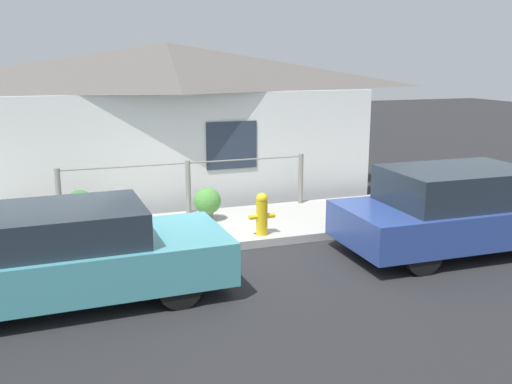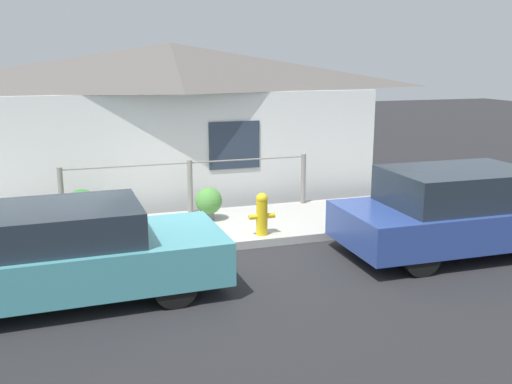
% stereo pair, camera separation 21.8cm
% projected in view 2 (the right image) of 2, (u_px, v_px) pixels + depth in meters
% --- Properties ---
extents(ground_plane, '(60.00, 60.00, 0.00)m').
position_uv_depth(ground_plane, '(217.00, 252.00, 9.37)').
color(ground_plane, '#262628').
extents(sidewalk, '(24.00, 2.26, 0.14)m').
position_uv_depth(sidewalk, '(202.00, 229.00, 10.40)').
color(sidewalk, '#B2AFA8').
rests_on(sidewalk, ground_plane).
extents(house, '(9.22, 2.23, 3.45)m').
position_uv_depth(house, '(172.00, 76.00, 12.24)').
color(house, white).
rests_on(house, ground_plane).
extents(fence, '(4.90, 0.10, 1.05)m').
position_uv_depth(fence, '(190.00, 184.00, 11.16)').
color(fence, gray).
rests_on(fence, sidewalk).
extents(car_left, '(4.18, 1.81, 1.27)m').
position_uv_depth(car_left, '(62.00, 253.00, 7.42)').
color(car_left, teal).
rests_on(car_left, ground_plane).
extents(car_right, '(4.20, 1.82, 1.39)m').
position_uv_depth(car_right, '(462.00, 211.00, 9.29)').
color(car_right, '#2D4793').
rests_on(car_right, ground_plane).
extents(fire_hydrant, '(0.46, 0.21, 0.74)m').
position_uv_depth(fire_hydrant, '(262.00, 213.00, 9.77)').
color(fire_hydrant, yellow).
rests_on(fire_hydrant, sidewalk).
extents(potted_plant_near_hydrant, '(0.50, 0.50, 0.63)m').
position_uv_depth(potted_plant_near_hydrant, '(209.00, 202.00, 10.67)').
color(potted_plant_near_hydrant, slate).
rests_on(potted_plant_near_hydrant, sidewalk).
extents(potted_plant_by_fence, '(0.53, 0.53, 0.68)m').
position_uv_depth(potted_plant_by_fence, '(82.00, 206.00, 10.28)').
color(potted_plant_by_fence, '#9E5638').
rests_on(potted_plant_by_fence, sidewalk).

